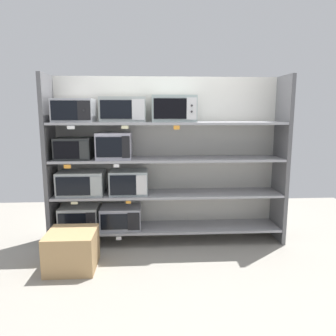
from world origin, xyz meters
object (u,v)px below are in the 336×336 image
microwave_3 (129,182)px  microwave_2 (81,183)px  microwave_7 (123,110)px  microwave_8 (174,109)px  microwave_4 (74,148)px  shipping_carton (72,250)px  microwave_5 (114,146)px  microwave_0 (80,217)px  microwave_6 (74,110)px  microwave_1 (121,217)px

microwave_3 → microwave_2: bearing=180.0°
microwave_7 → microwave_8: (0.63, -0.00, 0.01)m
microwave_4 → shipping_carton: (0.08, -0.69, -1.05)m
microwave_4 → shipping_carton: 1.26m
microwave_3 → microwave_5: size_ratio=1.12×
microwave_0 → microwave_5: size_ratio=1.14×
microwave_5 → shipping_carton: (-0.42, -0.69, -1.08)m
microwave_3 → shipping_carton: microwave_3 is taller
microwave_5 → microwave_6: bearing=-180.0°
microwave_6 → shipping_carton: bearing=-85.1°
microwave_4 → microwave_6: 0.47m
microwave_7 → microwave_8: bearing=-0.0°
microwave_4 → shipping_carton: bearing=-83.2°
microwave_0 → microwave_8: bearing=0.0°
microwave_1 → microwave_5: 0.95m
microwave_0 → microwave_8: 1.86m
microwave_7 → microwave_6: bearing=-180.0°
microwave_7 → microwave_8: size_ratio=1.02×
microwave_2 → shipping_carton: bearing=-88.9°
microwave_4 → microwave_5: bearing=0.0°
microwave_2 → shipping_carton: size_ratio=1.10×
microwave_1 → microwave_2: bearing=-180.0°
microwave_8 → shipping_carton: microwave_8 is taller
microwave_8 → microwave_4: bearing=-180.0°
microwave_6 → microwave_7: (0.60, 0.00, 0.01)m
microwave_7 → microwave_8: microwave_8 is taller
microwave_1 → microwave_2: (-0.49, -0.00, 0.47)m
microwave_3 → shipping_carton: 1.09m
microwave_1 → microwave_6: 1.48m
microwave_3 → microwave_8: (0.58, 0.00, 0.93)m
microwave_8 → microwave_2: bearing=-180.0°
microwave_3 → shipping_carton: bearing=-130.7°
microwave_3 → microwave_5: (-0.17, 0.00, 0.47)m
microwave_1 → microwave_7: (0.06, -0.00, 1.39)m
microwave_0 → microwave_4: bearing=-179.8°
microwave_0 → microwave_4: (-0.03, -0.00, 0.90)m
microwave_5 → microwave_3: bearing=-0.1°
microwave_5 → microwave_7: bearing=0.0°
microwave_0 → shipping_carton: (0.06, -0.69, -0.14)m
microwave_5 → microwave_8: microwave_8 is taller
microwave_7 → microwave_1: bearing=180.0°
microwave_5 → shipping_carton: size_ratio=0.82×
microwave_2 → microwave_8: bearing=0.0°
microwave_7 → microwave_2: bearing=-180.0°
shipping_carton → microwave_3: bearing=49.3°
microwave_2 → shipping_carton: 0.92m
microwave_4 → microwave_7: size_ratio=0.78×
microwave_4 → microwave_8: size_ratio=0.80×
microwave_0 → microwave_2: 0.46m
microwave_7 → shipping_carton: bearing=-128.0°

